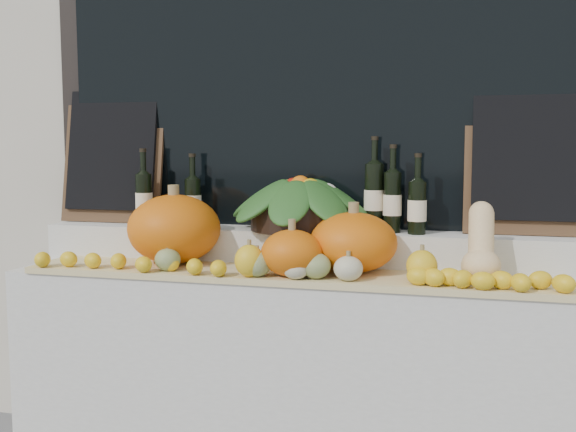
{
  "coord_description": "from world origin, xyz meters",
  "views": [
    {
      "loc": [
        0.61,
        -0.98,
        1.39
      ],
      "look_at": [
        0.0,
        1.45,
        1.12
      ],
      "focal_mm": 40.0,
      "sensor_mm": 36.0,
      "label": 1
    }
  ],
  "objects": [
    {
      "name": "wine_bottle_tall",
      "position": [
        0.31,
        1.69,
        1.18
      ],
      "size": [
        0.08,
        0.08,
        0.39
      ],
      "color": "black",
      "rests_on": "rear_tier"
    },
    {
      "name": "display_sill",
      "position": [
        0.0,
        1.52,
        0.44
      ],
      "size": [
        2.3,
        0.55,
        0.88
      ],
      "primitive_type": "cube",
      "color": "silver",
      "rests_on": "ground"
    },
    {
      "name": "rear_tier",
      "position": [
        0.0,
        1.68,
        0.96
      ],
      "size": [
        2.3,
        0.25,
        0.16
      ],
      "primitive_type": "cube",
      "color": "silver",
      "rests_on": "display_sill"
    },
    {
      "name": "lemon_heap",
      "position": [
        0.0,
        1.29,
        0.94
      ],
      "size": [
        2.2,
        0.16,
        0.06
      ],
      "primitive_type": null,
      "color": "yellow",
      "rests_on": "straw_bedding"
    },
    {
      "name": "straw_bedding",
      "position": [
        0.0,
        1.4,
        0.89
      ],
      "size": [
        2.1,
        0.32,
        0.02
      ],
      "primitive_type": "cube",
      "color": "tan",
      "rests_on": "display_sill"
    },
    {
      "name": "chalkboard_left",
      "position": [
        -0.92,
        1.74,
        1.36
      ],
      "size": [
        0.5,
        0.13,
        0.61
      ],
      "rotation": [
        -0.17,
        0.0,
        0.0
      ],
      "color": "#4C331E",
      "rests_on": "rear_tier"
    },
    {
      "name": "wine_bottle_near_right",
      "position": [
        0.39,
        1.66,
        1.17
      ],
      "size": [
        0.08,
        0.08,
        0.36
      ],
      "color": "black",
      "rests_on": "rear_tier"
    },
    {
      "name": "wine_bottle_far_right",
      "position": [
        0.49,
        1.64,
        1.15
      ],
      "size": [
        0.08,
        0.08,
        0.33
      ],
      "color": "black",
      "rests_on": "rear_tier"
    },
    {
      "name": "chalkboard_right",
      "position": [
        0.92,
        1.74,
        1.36
      ],
      "size": [
        0.5,
        0.13,
        0.61
      ],
      "rotation": [
        -0.17,
        0.0,
        0.0
      ],
      "color": "#4C331E",
      "rests_on": "rear_tier"
    },
    {
      "name": "decorative_gourds",
      "position": [
        0.07,
        1.3,
        0.96
      ],
      "size": [
        1.09,
        0.17,
        0.14
      ],
      "color": "#37601D",
      "rests_on": "straw_bedding"
    },
    {
      "name": "butternut_squash",
      "position": [
        0.73,
        1.4,
        1.03
      ],
      "size": [
        0.14,
        0.2,
        0.29
      ],
      "color": "#F1C78E",
      "rests_on": "straw_bedding"
    },
    {
      "name": "wine_bottle_near_left",
      "position": [
        -0.5,
        1.69,
        1.15
      ],
      "size": [
        0.08,
        0.08,
        0.32
      ],
      "color": "black",
      "rests_on": "rear_tier"
    },
    {
      "name": "pumpkin_left",
      "position": [
        -0.5,
        1.48,
        1.05
      ],
      "size": [
        0.44,
        0.44,
        0.29
      ],
      "primitive_type": "ellipsoid",
      "rotation": [
        0.0,
        0.0,
        0.15
      ],
      "color": "orange",
      "rests_on": "straw_bedding"
    },
    {
      "name": "pumpkin_right",
      "position": [
        0.26,
        1.47,
        1.02
      ],
      "size": [
        0.42,
        0.42,
        0.23
      ],
      "primitive_type": "ellipsoid",
      "rotation": [
        0.0,
        0.0,
        -0.29
      ],
      "color": "orange",
      "rests_on": "straw_bedding"
    },
    {
      "name": "produce_bowl",
      "position": [
        0.0,
        1.66,
        1.15
      ],
      "size": [
        0.65,
        0.65,
        0.24
      ],
      "color": "black",
      "rests_on": "rear_tier"
    },
    {
      "name": "pumpkin_center",
      "position": [
        0.04,
        1.33,
        0.99
      ],
      "size": [
        0.3,
        0.3,
        0.18
      ],
      "primitive_type": "ellipsoid",
      "rotation": [
        0.0,
        0.0,
        0.3
      ],
      "color": "orange",
      "rests_on": "straw_bedding"
    },
    {
      "name": "wine_bottle_far_left",
      "position": [
        -0.71,
        1.63,
        1.16
      ],
      "size": [
        0.08,
        0.08,
        0.34
      ],
      "color": "black",
      "rests_on": "rear_tier"
    }
  ]
}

